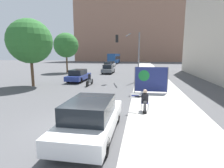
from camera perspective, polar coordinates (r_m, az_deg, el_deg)
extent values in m
plane|color=#4F4F51|center=(8.09, -10.63, -13.76)|extent=(160.00, 160.00, 0.00)
cube|color=beige|center=(22.23, 12.95, 1.31)|extent=(4.02, 90.00, 0.12)
cube|color=#936B56|center=(85.60, 6.52, 18.62)|extent=(52.00, 12.00, 33.22)
cylinder|color=#474C56|center=(9.67, 9.53, -7.64)|extent=(0.03, 0.03, 0.44)
cylinder|color=#474C56|center=(9.68, 11.74, -7.69)|extent=(0.03, 0.03, 0.44)
cylinder|color=#474C56|center=(10.02, 9.53, -7.02)|extent=(0.03, 0.03, 0.44)
cylinder|color=#474C56|center=(10.03, 11.66, -7.07)|extent=(0.03, 0.03, 0.44)
cube|color=navy|center=(9.78, 10.66, -6.07)|extent=(0.40, 0.40, 0.02)
cube|color=navy|center=(9.92, 10.67, -4.66)|extent=(0.40, 0.02, 0.38)
cylinder|color=#424247|center=(9.60, 10.70, -5.75)|extent=(0.18, 0.42, 0.18)
cylinder|color=#424247|center=(9.50, 10.66, -8.00)|extent=(0.16, 0.16, 0.44)
cube|color=black|center=(9.49, 10.64, -9.07)|extent=(0.20, 0.28, 0.10)
cylinder|color=black|center=(9.75, 10.71, -4.50)|extent=(0.34, 0.34, 0.52)
sphere|color=beige|center=(9.66, 10.77, -2.37)|extent=(0.22, 0.22, 0.22)
cylinder|color=black|center=(9.64, 8.78, -4.10)|extent=(0.45, 0.09, 0.09)
cube|color=white|center=(9.64, 7.58, -3.82)|extent=(0.52, 0.02, 0.28)
cube|color=navy|center=(9.63, 7.58, -3.84)|extent=(0.40, 0.01, 0.07)
cylinder|color=#756651|center=(15.43, 11.12, -0.31)|extent=(0.28, 0.28, 0.89)
cylinder|color=#236642|center=(15.32, 11.22, 2.64)|extent=(0.34, 0.34, 0.71)
sphere|color=tan|center=(15.27, 11.27, 4.39)|extent=(0.23, 0.23, 0.23)
cylinder|color=slate|center=(14.30, 7.45, 1.41)|extent=(0.06, 0.06, 2.08)
cylinder|color=slate|center=(14.45, 17.71, 1.12)|extent=(0.06, 0.06, 2.08)
cube|color=navy|center=(14.31, 12.62, 1.47)|extent=(2.58, 0.02, 1.98)
cylinder|color=#197A33|center=(14.23, 10.38, 2.71)|extent=(0.87, 0.01, 0.87)
cylinder|color=slate|center=(20.96, 8.75, 8.75)|extent=(0.16, 0.16, 5.56)
cylinder|color=slate|center=(20.79, 5.31, 15.66)|extent=(0.77, 2.55, 0.11)
cube|color=black|center=(20.56, 1.61, 14.59)|extent=(0.37, 0.37, 0.84)
sphere|color=green|center=(20.53, 1.60, 13.81)|extent=(0.18, 0.18, 0.18)
cube|color=white|center=(7.21, -6.70, -11.93)|extent=(1.89, 4.63, 0.55)
cube|color=black|center=(6.84, -7.24, -7.80)|extent=(1.62, 2.41, 0.65)
cylinder|color=black|center=(8.81, -9.36, -9.51)|extent=(0.22, 0.64, 0.64)
cylinder|color=black|center=(8.44, 1.61, -10.25)|extent=(0.22, 0.64, 0.64)
cylinder|color=black|center=(6.38, -18.02, -17.63)|extent=(0.22, 0.64, 0.64)
cylinder|color=black|center=(5.86, -2.44, -19.71)|extent=(0.22, 0.64, 0.64)
cube|color=navy|center=(21.35, -10.80, 2.33)|extent=(1.71, 4.66, 0.53)
cube|color=black|center=(21.11, -11.02, 3.82)|extent=(1.47, 2.42, 0.63)
cylinder|color=black|center=(22.98, -11.29, 2.29)|extent=(0.22, 0.64, 0.64)
cylinder|color=black|center=(22.50, -7.74, 2.23)|extent=(0.22, 0.64, 0.64)
cylinder|color=black|center=(20.32, -14.15, 1.23)|extent=(0.22, 0.64, 0.64)
cylinder|color=black|center=(19.78, -10.19, 1.15)|extent=(0.22, 0.64, 0.64)
cube|color=#565B60|center=(29.70, -1.19, 4.56)|extent=(1.72, 4.18, 0.56)
cube|color=black|center=(29.49, -1.26, 5.71)|extent=(1.48, 2.18, 0.66)
cylinder|color=black|center=(31.14, -2.12, 4.36)|extent=(0.22, 0.64, 0.64)
cylinder|color=black|center=(30.87, 0.62, 4.32)|extent=(0.22, 0.64, 0.64)
cylinder|color=black|center=(28.61, -3.15, 3.88)|extent=(0.22, 0.64, 0.64)
cylinder|color=black|center=(28.32, -0.18, 3.83)|extent=(0.22, 0.64, 0.64)
cube|color=white|center=(40.29, -1.28, 5.90)|extent=(1.70, 4.18, 0.57)
cube|color=black|center=(40.09, -1.33, 6.76)|extent=(1.46, 2.18, 0.66)
cylinder|color=black|center=(41.72, -1.95, 5.70)|extent=(0.22, 0.64, 0.64)
cylinder|color=black|center=(41.45, 0.07, 5.68)|extent=(0.22, 0.64, 0.64)
cylinder|color=black|center=(39.18, -2.70, 5.44)|extent=(0.22, 0.64, 0.64)
cylinder|color=black|center=(38.90, -0.55, 5.42)|extent=(0.22, 0.64, 0.64)
cube|color=silver|center=(46.40, -0.25, 6.37)|extent=(1.83, 4.14, 0.53)
cube|color=black|center=(46.20, -0.28, 7.08)|extent=(1.57, 2.15, 0.63)
cylinder|color=black|center=(47.81, -0.94, 6.21)|extent=(0.22, 0.64, 0.64)
cylinder|color=black|center=(47.55, 0.97, 6.19)|extent=(0.22, 0.64, 0.64)
cylinder|color=black|center=(45.29, -1.53, 6.02)|extent=(0.22, 0.64, 0.64)
cylinder|color=black|center=(45.01, 0.49, 6.00)|extent=(0.22, 0.64, 0.64)
cube|color=navy|center=(59.03, 0.72, 8.41)|extent=(2.47, 12.06, 2.94)
cube|color=black|center=(59.02, 0.72, 8.59)|extent=(2.49, 11.46, 0.95)
cylinder|color=black|center=(62.93, 0.25, 7.22)|extent=(0.30, 1.04, 1.04)
cylinder|color=black|center=(62.63, 2.23, 7.20)|extent=(0.30, 1.04, 1.04)
cylinder|color=black|center=(55.57, -0.98, 6.90)|extent=(0.30, 1.04, 1.04)
cylinder|color=black|center=(55.22, 1.25, 6.88)|extent=(0.30, 1.04, 1.04)
cube|color=#565B60|center=(18.25, -7.32, 1.03)|extent=(0.24, 0.99, 0.32)
cylinder|color=black|center=(18.16, -7.39, 2.10)|extent=(0.28, 0.28, 0.56)
sphere|color=black|center=(18.12, -7.41, 3.02)|extent=(0.24, 0.24, 0.24)
cylinder|color=black|center=(19.06, -6.60, 0.86)|extent=(0.10, 0.60, 0.60)
cylinder|color=black|center=(17.51, -8.08, 0.05)|extent=(0.10, 0.60, 0.60)
cylinder|color=brown|center=(19.35, -24.59, 3.68)|extent=(0.28, 0.28, 2.94)
sphere|color=#2D6B2D|center=(19.31, -25.22, 12.49)|extent=(4.30, 4.30, 4.30)
cylinder|color=brown|center=(32.05, -14.51, 6.57)|extent=(0.28, 0.28, 3.27)
sphere|color=#2D6B2D|center=(32.06, -14.75, 12.15)|extent=(4.25, 4.25, 4.25)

